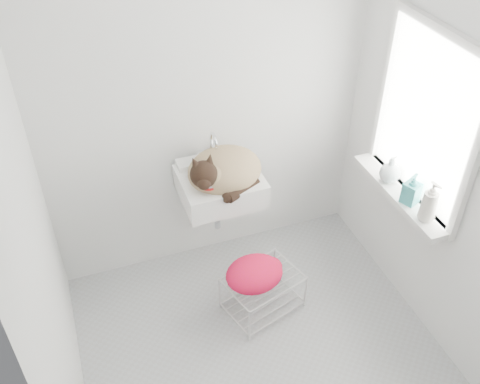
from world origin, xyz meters
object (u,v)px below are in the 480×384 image
object	(u,v)px
cat	(222,172)
wire_rack	(263,292)
sink	(220,176)
bottle_a	(425,219)
bottle_b	(409,202)
bottle_c	(388,180)

from	to	relation	value
cat	wire_rack	bearing A→B (deg)	-82.59
sink	bottle_a	world-z (taller)	bottle_a
sink	bottle_b	bearing A→B (deg)	-33.03
sink	wire_rack	bearing A→B (deg)	-72.93
bottle_b	wire_rack	bearing A→B (deg)	166.85
bottle_a	bottle_c	bearing A→B (deg)	90.00
cat	wire_rack	xyz separation A→B (m)	(0.13, -0.43, -0.74)
sink	bottle_c	bearing A→B (deg)	-22.71
sink	bottle_a	xyz separation A→B (m)	(1.00, -0.82, 0.00)
bottle_a	bottle_c	distance (m)	0.40
sink	bottle_a	distance (m)	1.29
bottle_c	wire_rack	bearing A→B (deg)	-178.00
cat	wire_rack	world-z (taller)	cat
wire_rack	bottle_c	world-z (taller)	bottle_c
bottle_a	sink	bearing A→B (deg)	140.74
bottle_a	bottle_b	bearing A→B (deg)	90.00
wire_rack	bottle_b	world-z (taller)	bottle_b
bottle_b	cat	bearing A→B (deg)	147.45
cat	bottle_a	xyz separation A→B (m)	(0.99, -0.80, -0.04)
bottle_b	bottle_c	bearing A→B (deg)	90.00
sink	cat	world-z (taller)	cat
sink	wire_rack	world-z (taller)	sink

